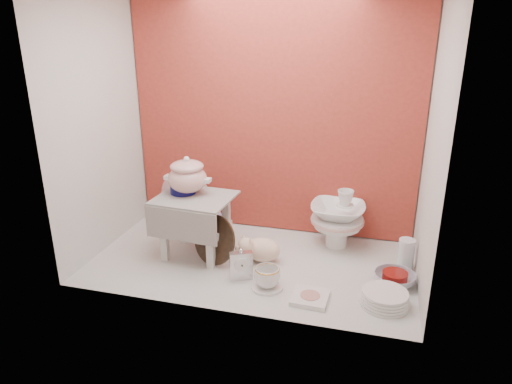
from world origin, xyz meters
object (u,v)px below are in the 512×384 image
step_stool (196,226)px  porcelain_tower (337,218)px  mantel_clock (241,264)px  blue_white_vase (206,215)px  plush_pig (263,249)px  gold_rim_teacup (267,277)px  floral_platter (185,196)px  dinner_plate_stack (385,298)px  soup_tureen (187,175)px  crystal_bowl (395,279)px

step_stool → porcelain_tower: bearing=26.5°
mantel_clock → step_stool: bearing=124.3°
blue_white_vase → plush_pig: 0.55m
gold_rim_teacup → floral_platter: bearing=137.0°
step_stool → dinner_plate_stack: step_stool is taller
gold_rim_teacup → plush_pig: bearing=109.1°
step_stool → soup_tureen: 0.30m
blue_white_vase → dinner_plate_stack: blue_white_vase is taller
dinner_plate_stack → floral_platter: bearing=152.4°
blue_white_vase → porcelain_tower: size_ratio=0.62×
step_stool → gold_rim_teacup: step_stool is taller
blue_white_vase → gold_rim_teacup: blue_white_vase is taller
gold_rim_teacup → porcelain_tower: 0.66m
mantel_clock → blue_white_vase: bearing=102.5°
plush_pig → dinner_plate_stack: plush_pig is taller
crystal_bowl → porcelain_tower: 0.53m
plush_pig → crystal_bowl: 0.73m
soup_tureen → plush_pig: size_ratio=1.02×
floral_platter → plush_pig: 0.78m
crystal_bowl → porcelain_tower: bearing=132.5°
gold_rim_teacup → porcelain_tower: size_ratio=0.36×
floral_platter → dinner_plate_stack: bearing=-27.6°
soup_tureen → porcelain_tower: 0.93m
blue_white_vase → gold_rim_teacup: bearing=-46.2°
step_stool → porcelain_tower: 0.84m
dinner_plate_stack → crystal_bowl: dinner_plate_stack is taller
plush_pig → porcelain_tower: 0.50m
dinner_plate_stack → soup_tureen: bearing=165.2°
step_stool → mantel_clock: bearing=-27.1°
soup_tureen → floral_platter: size_ratio=0.72×
blue_white_vase → crystal_bowl: size_ratio=1.08×
step_stool → blue_white_vase: 0.34m
gold_rim_teacup → crystal_bowl: 0.67m
floral_platter → plush_pig: size_ratio=1.41×
porcelain_tower → dinner_plate_stack: bearing=-63.0°
soup_tureen → dinner_plate_stack: size_ratio=1.11×
mantel_clock → porcelain_tower: size_ratio=0.48×
crystal_bowl → blue_white_vase: bearing=162.6°
plush_pig → dinner_plate_stack: bearing=-29.9°
soup_tureen → crystal_bowl: bearing=-4.5°
soup_tureen → dinner_plate_stack: 1.25m
crystal_bowl → dinner_plate_stack: bearing=-103.2°
dinner_plate_stack → porcelain_tower: (-0.29, 0.58, 0.15)m
blue_white_vase → mantel_clock: 0.66m
plush_pig → porcelain_tower: porcelain_tower is taller
mantel_clock → gold_rim_teacup: bearing=-43.5°
soup_tureen → porcelain_tower: size_ratio=0.71×
mantel_clock → dinner_plate_stack: 0.74m
dinner_plate_stack → crystal_bowl: 0.21m
dinner_plate_stack → crystal_bowl: bearing=76.8°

